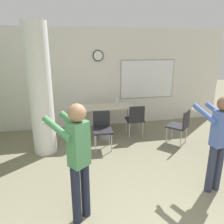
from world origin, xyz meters
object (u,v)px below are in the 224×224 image
object	(u,v)px
bottle_on_table	(116,101)
person_playing_side	(218,137)
chair_table_left	(77,124)
person_playing_front	(78,155)
chair_table_right	(135,118)
folding_table	(107,108)
chair_table_front	(102,127)
chair_mid_room	(180,124)

from	to	relation	value
bottle_on_table	person_playing_side	size ratio (longest dim) A/B	0.18
chair_table_left	person_playing_side	xyz separation A→B (m)	(2.10, -2.28, 0.44)
person_playing_front	bottle_on_table	bearing A→B (deg)	68.43
chair_table_right	person_playing_front	xyz separation A→B (m)	(-1.62, -2.57, 0.48)
folding_table	chair_table_right	distance (m)	0.85
folding_table	chair_table_left	distance (m)	1.09
person_playing_front	chair_table_left	bearing A→B (deg)	87.54
chair_table_right	folding_table	bearing A→B (deg)	140.31
chair_table_front	person_playing_front	distance (m)	2.28
folding_table	chair_table_front	bearing A→B (deg)	-107.17
chair_table_left	person_playing_front	xyz separation A→B (m)	(-0.11, -2.46, 0.48)
bottle_on_table	chair_table_right	size ratio (longest dim) A/B	0.34
folding_table	chair_mid_room	xyz separation A→B (m)	(1.57, -1.19, -0.16)
chair_table_front	chair_table_left	distance (m)	0.66
chair_table_left	person_playing_side	world-z (taller)	person_playing_side
folding_table	chair_table_front	size ratio (longest dim) A/B	1.66
chair_table_front	chair_table_left	xyz separation A→B (m)	(-0.57, 0.34, 0.00)
chair_table_front	person_playing_front	size ratio (longest dim) A/B	0.52
chair_table_right	person_playing_front	distance (m)	3.08
bottle_on_table	chair_table_left	size ratio (longest dim) A/B	0.34
chair_table_left	chair_mid_room	bearing A→B (deg)	-12.67
folding_table	bottle_on_table	bearing A→B (deg)	6.50
chair_table_left	folding_table	bearing A→B (deg)	36.62
chair_table_right	chair_table_left	bearing A→B (deg)	-175.87
chair_table_front	chair_table_left	world-z (taller)	same
person_playing_front	folding_table	bearing A→B (deg)	72.58
folding_table	chair_table_right	world-z (taller)	chair_table_right
bottle_on_table	person_playing_side	xyz separation A→B (m)	(0.96, -2.95, 0.11)
folding_table	person_playing_front	bearing A→B (deg)	-107.42
chair_table_front	person_playing_front	world-z (taller)	person_playing_front
folding_table	person_playing_side	size ratio (longest dim) A/B	0.89
chair_mid_room	chair_table_front	bearing A→B (deg)	173.62
person_playing_front	person_playing_side	bearing A→B (deg)	4.76
chair_table_right	chair_mid_room	bearing A→B (deg)	-35.57
folding_table	chair_mid_room	world-z (taller)	chair_mid_room
person_playing_side	person_playing_front	bearing A→B (deg)	-175.24
folding_table	chair_mid_room	size ratio (longest dim) A/B	1.66
chair_table_left	chair_mid_room	size ratio (longest dim) A/B	1.00
folding_table	chair_mid_room	bearing A→B (deg)	-37.32
chair_table_front	chair_table_left	size ratio (longest dim) A/B	1.00
chair_table_right	person_playing_front	size ratio (longest dim) A/B	0.52
chair_table_right	chair_table_left	xyz separation A→B (m)	(-1.52, -0.11, 0.00)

